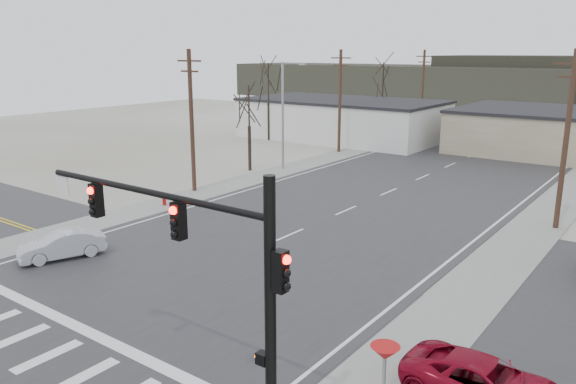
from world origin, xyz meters
name	(u,v)px	position (x,y,z in m)	size (l,w,h in m)	color
ground	(183,282)	(0.00, 0.00, 0.00)	(140.00, 140.00, 0.00)	silver
main_road	(354,207)	(0.00, 15.00, 0.02)	(18.00, 110.00, 0.05)	#29282B
cross_road	(183,282)	(0.00, 0.00, 0.02)	(90.00, 10.00, 0.04)	#29282B
sidewalk_left	(272,173)	(-10.60, 20.00, 0.03)	(3.00, 90.00, 0.06)	gray
sidewalk_right	(547,217)	(10.60, 20.00, 0.03)	(3.00, 90.00, 0.06)	gray
traffic_signal_mast	(210,264)	(7.89, -6.20, 4.67)	(8.95, 0.43, 7.20)	black
fire_hydrant	(164,199)	(-10.20, 8.00, 0.45)	(0.24, 0.24, 0.87)	#A50C0C
yield_sign	(385,356)	(11.50, -3.50, 2.07)	(0.80, 0.80, 2.35)	gray
building_left_far	(342,119)	(-16.00, 40.00, 2.26)	(22.30, 12.30, 4.50)	silver
upole_left_b	(192,119)	(-11.50, 12.00, 5.22)	(2.20, 0.30, 10.00)	#3F281D
upole_left_c	(340,100)	(-11.50, 32.00, 5.22)	(2.20, 0.30, 10.00)	#3F281D
upole_left_d	(422,89)	(-11.50, 52.00, 5.22)	(2.20, 0.30, 10.00)	#3F281D
upole_right_a	(566,138)	(11.50, 18.00, 5.22)	(2.20, 0.30, 10.00)	#3F281D
streetlight_main	(285,110)	(-10.80, 22.00, 5.09)	(2.40, 0.25, 9.00)	gray
tree_left_near	(249,108)	(-13.00, 20.00, 5.23)	(3.30, 3.30, 7.35)	black
tree_left_far	(383,82)	(-14.00, 46.00, 6.28)	(3.96, 3.96, 8.82)	black
tree_left_mid	(268,84)	(-22.00, 34.00, 6.28)	(3.96, 3.96, 8.82)	black
hill_left	(393,83)	(-35.00, 92.00, 3.50)	(70.00, 18.00, 7.00)	#333026
sedan_crossing	(62,245)	(-6.87, -1.44, 0.71)	(1.40, 4.02, 1.32)	#B1B5BC
car_far_a	(482,139)	(-1.19, 44.19, 0.76)	(2.01, 4.95, 1.44)	black
car_far_b	(488,132)	(-2.30, 49.87, 0.74)	(1.65, 4.10, 1.40)	black
car_parked_red	(486,383)	(13.47, -1.00, 0.69)	(2.18, 4.73, 1.32)	maroon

